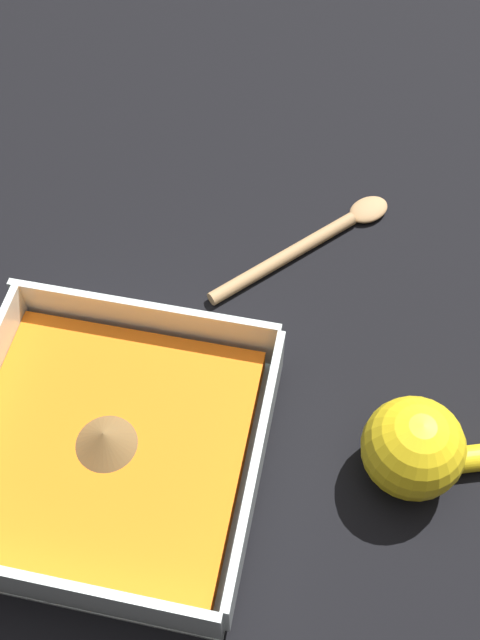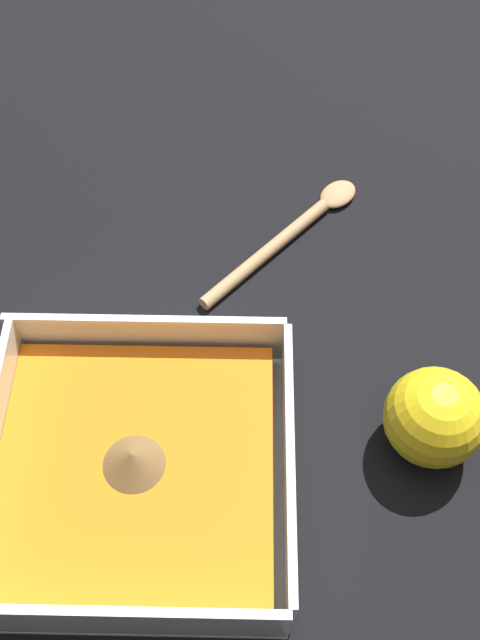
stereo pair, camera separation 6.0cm
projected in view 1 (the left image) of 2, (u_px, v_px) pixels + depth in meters
ground_plane at (127, 417)px, 0.58m from camera, size 4.00×4.00×0.00m
square_dish at (114, 452)px, 0.55m from camera, size 0.22×0.22×0.06m
lemon_squeezer at (424, 451)px, 0.53m from camera, size 0.18×0.09×0.07m
wooden_spoon at (313, 241)px, 0.68m from camera, size 0.15×0.16×0.01m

